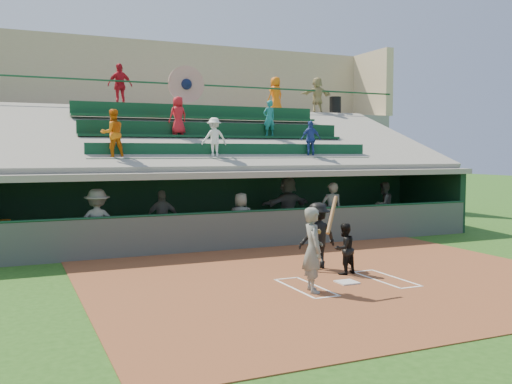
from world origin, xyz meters
name	(u,v)px	position (x,y,z in m)	size (l,w,h in m)	color
ground	(347,284)	(0.00, 0.00, 0.00)	(100.00, 100.00, 0.00)	#224C15
dirt_slab	(335,279)	(0.00, 0.50, 0.01)	(11.00, 9.00, 0.02)	brown
home_plate	(347,282)	(0.00, 0.00, 0.04)	(0.43, 0.43, 0.03)	silver
batters_box_chalk	(347,283)	(0.00, 0.00, 0.02)	(2.65, 1.85, 0.01)	silver
dugout_floor	(234,239)	(0.00, 6.75, 0.02)	(16.00, 3.50, 0.04)	gray
concourse_slab	(177,165)	(0.00, 13.50, 2.30)	(20.00, 3.00, 4.60)	gray
grandstand	(198,168)	(-0.01, 10.51, 2.26)	(20.40, 10.40, 7.80)	#4B504B
batter_at_plate	(313,249)	(-1.07, -0.39, 0.90)	(0.90, 0.77, 1.95)	#60635D
catcher	(344,249)	(0.43, 0.80, 0.62)	(0.58, 0.45, 1.19)	black
home_umpire	(318,236)	(0.20, 1.63, 0.83)	(1.04, 0.60, 1.62)	black
dugout_bench	(217,228)	(-0.12, 8.05, 0.24)	(13.44, 0.40, 0.40)	olive
white_table	(4,245)	(-6.87, 6.33, 0.36)	(0.72, 0.54, 0.63)	white
water_cooler	(3,227)	(-6.85, 6.33, 0.86)	(0.37, 0.37, 0.37)	#D0620C
dugout_player_a	(97,223)	(-4.52, 5.36, 0.96)	(1.18, 0.68, 1.83)	#5B5D58
dugout_player_b	(163,218)	(-2.50, 6.22, 0.88)	(0.99, 0.41, 1.69)	#565853
dugout_player_c	(241,219)	(-0.30, 5.40, 0.85)	(0.79, 0.51, 1.61)	#5C5E59
dugout_player_d	(288,206)	(2.05, 6.92, 1.03)	(1.84, 0.59, 1.99)	#5C5E59
dugout_player_e	(332,211)	(2.86, 5.37, 0.96)	(0.67, 0.44, 1.85)	#535651
dugout_player_f	(384,205)	(6.10, 7.02, 0.90)	(0.84, 0.65, 1.72)	#5C605A
trash_bin	(335,106)	(7.17, 12.26, 5.00)	(0.53, 0.53, 0.80)	black
concourse_staff_a	(120,85)	(-2.60, 12.19, 5.45)	(1.00, 0.42, 1.70)	red
concourse_staff_b	(276,95)	(4.27, 12.56, 5.40)	(0.78, 0.51, 1.60)	orange
concourse_staff_c	(317,95)	(6.11, 12.09, 5.41)	(1.50, 0.48, 1.62)	tan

